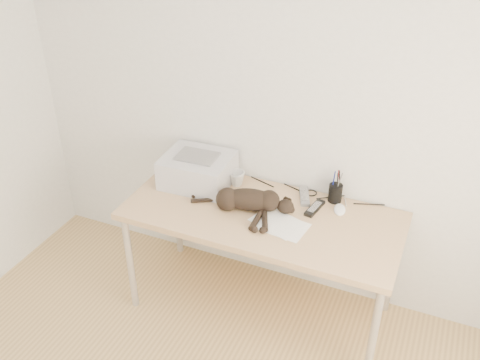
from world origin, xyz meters
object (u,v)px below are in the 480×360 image
at_px(mug, 237,179).
at_px(pen_cup, 335,193).
at_px(desk, 267,224).
at_px(mouse, 340,208).
at_px(printer, 198,170).
at_px(cat, 247,201).

relative_size(mug, pen_cup, 0.48).
height_order(desk, mouse, mouse).
distance_m(printer, cat, 0.42).
xyz_separation_m(cat, pen_cup, (0.45, 0.29, -0.00)).
xyz_separation_m(desk, pen_cup, (0.35, 0.20, 0.19)).
xyz_separation_m(cat, mouse, (0.50, 0.21, -0.04)).
bearing_deg(pen_cup, mug, -173.68).
distance_m(mug, mouse, 0.66).
bearing_deg(cat, printer, 144.15).
relative_size(printer, cat, 0.69).
distance_m(desk, cat, 0.23).
bearing_deg(printer, mouse, 3.32).
height_order(mug, pen_cup, pen_cup).
relative_size(pen_cup, mouse, 1.79).
distance_m(mug, pen_cup, 0.61).
height_order(desk, pen_cup, pen_cup).
xyz_separation_m(printer, cat, (0.39, -0.16, -0.03)).
distance_m(printer, pen_cup, 0.85).
bearing_deg(printer, pen_cup, 9.28).
height_order(printer, pen_cup, pen_cup).
distance_m(desk, mug, 0.34).
bearing_deg(mug, desk, -27.91).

